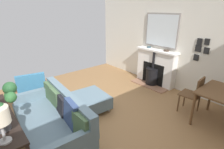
{
  "coord_description": "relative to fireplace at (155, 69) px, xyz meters",
  "views": [
    {
      "loc": [
        1.63,
        2.59,
        2.18
      ],
      "look_at": [
        -0.71,
        -0.15,
        0.79
      ],
      "focal_mm": 27.55,
      "sensor_mm": 36.0,
      "label": 1
    }
  ],
  "objects": [
    {
      "name": "ottoman",
      "position": [
        2.26,
        -0.07,
        -0.25
      ],
      "size": [
        0.71,
        0.87,
        0.36
      ],
      "color": "#B2B2B7",
      "rests_on": "ground"
    },
    {
      "name": "armchair_accent",
      "position": [
        3.2,
        -1.16,
        -0.01
      ],
      "size": [
        0.78,
        0.7,
        0.82
      ],
      "color": "#4C3321",
      "rests_on": "ground"
    },
    {
      "name": "photo_gallery_row",
      "position": [
        -0.15,
        1.15,
        0.8
      ],
      "size": [
        0.02,
        0.33,
        0.57
      ],
      "color": "black"
    },
    {
      "name": "fireplace",
      "position": [
        0.0,
        0.0,
        0.0
      ],
      "size": [
        0.58,
        1.3,
        1.07
      ],
      "color": "#93664C",
      "rests_on": "ground"
    },
    {
      "name": "wall_left",
      "position": [
        -0.22,
        0.27,
        0.85
      ],
      "size": [
        0.12,
        5.67,
        2.65
      ],
      "primitive_type": "cube",
      "color": "silver",
      "rests_on": "ground"
    },
    {
      "name": "mantel_bowl_far",
      "position": [
        -0.04,
        0.29,
        0.61
      ],
      "size": [
        0.15,
        0.15,
        0.04
      ],
      "color": "#47382D",
      "rests_on": "fireplace"
    },
    {
      "name": "dining_chair_near_fireplace",
      "position": [
        0.68,
        1.52,
        0.02
      ],
      "size": [
        0.43,
        0.43,
        0.85
      ],
      "color": "brown",
      "rests_on": "ground"
    },
    {
      "name": "sofa",
      "position": [
        3.28,
        0.29,
        -0.12
      ],
      "size": [
        0.98,
        1.9,
        0.81
      ],
      "color": "#B2B2B7",
      "rests_on": "ground"
    },
    {
      "name": "ground_plane",
      "position": [
        2.52,
        0.27,
        -0.48
      ],
      "size": [
        5.48,
        5.67,
        0.01
      ],
      "primitive_type": "cube",
      "color": "olive"
    },
    {
      "name": "mantel_bowl_near",
      "position": [
        -0.04,
        -0.31,
        0.61
      ],
      "size": [
        0.12,
        0.12,
        0.04
      ],
      "color": "#334C56",
      "rests_on": "fireplace"
    },
    {
      "name": "mirror_over_mantel",
      "position": [
        -0.14,
        0.0,
        1.12
      ],
      "size": [
        0.04,
        1.06,
        0.94
      ],
      "color": "gray"
    }
  ]
}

